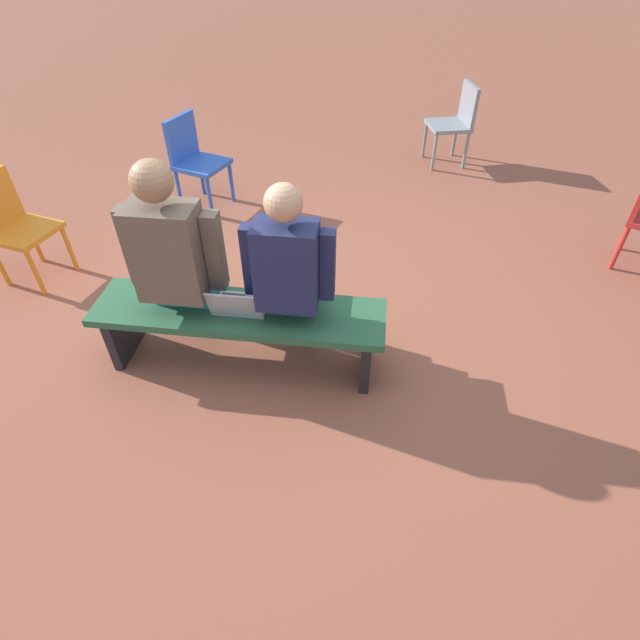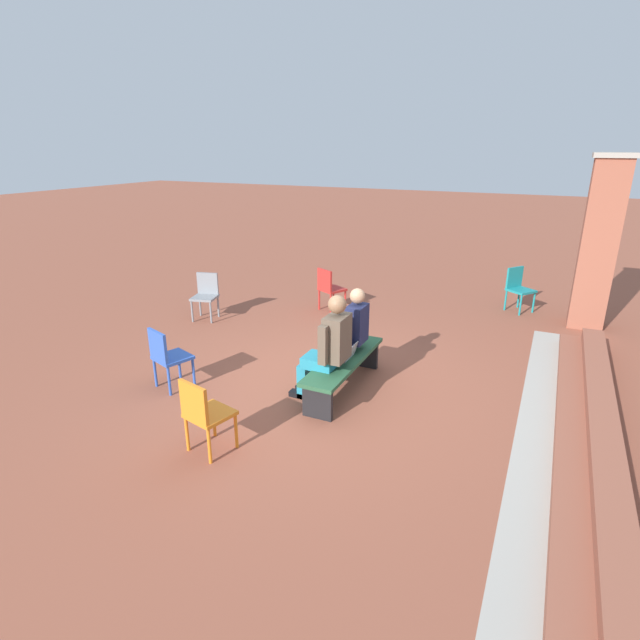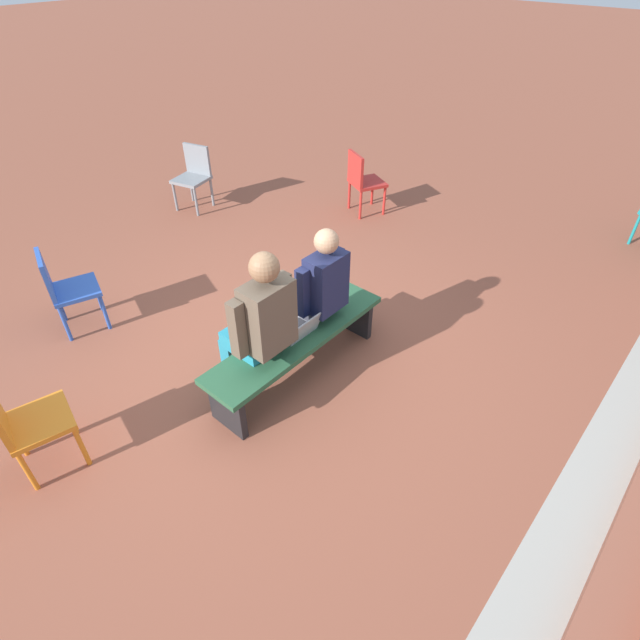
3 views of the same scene
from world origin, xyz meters
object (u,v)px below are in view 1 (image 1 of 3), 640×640
(bench, at_px, (240,321))
(plastic_chair_far_left, at_px, (194,157))
(person_student, at_px, (291,273))
(plastic_chair_foreground, at_px, (456,120))
(laptop, at_px, (239,305))
(person_adult, at_px, (179,260))
(plastic_chair_near_bench_right, at_px, (13,223))

(bench, distance_m, plastic_chair_far_left, 2.31)
(person_student, relative_size, plastic_chair_foreground, 1.56)
(laptop, bearing_deg, bench, -41.04)
(person_adult, xyz_separation_m, plastic_chair_near_bench_right, (1.59, -0.68, -0.26))
(person_adult, relative_size, laptop, 4.37)
(laptop, xyz_separation_m, plastic_chair_foreground, (-1.56, -3.43, -0.02))
(laptop, distance_m, plastic_chair_near_bench_right, 2.09)
(bench, distance_m, laptop, 0.15)
(bench, bearing_deg, person_adult, -11.69)
(person_student, bearing_deg, bench, 11.41)
(plastic_chair_far_left, bearing_deg, plastic_chair_foreground, -152.47)
(person_adult, xyz_separation_m, laptop, (-0.36, 0.08, -0.24))
(bench, height_order, plastic_chair_near_bench_right, plastic_chair_near_bench_right)
(laptop, distance_m, plastic_chair_foreground, 3.76)
(bench, relative_size, plastic_chair_far_left, 2.14)
(laptop, xyz_separation_m, plastic_chair_near_bench_right, (1.94, -0.76, -0.02))
(person_student, height_order, person_adult, person_adult)
(plastic_chair_foreground, bearing_deg, person_adult, 60.26)
(plastic_chair_near_bench_right, distance_m, plastic_chair_far_left, 1.67)
(plastic_chair_foreground, bearing_deg, person_student, 69.61)
(person_student, height_order, plastic_chair_near_bench_right, person_student)
(plastic_chair_near_bench_right, distance_m, plastic_chair_foreground, 4.40)
(plastic_chair_far_left, bearing_deg, person_adult, 106.75)
(plastic_chair_near_bench_right, relative_size, plastic_chair_foreground, 1.00)
(person_student, distance_m, plastic_chair_far_left, 2.41)
(person_adult, distance_m, plastic_chair_near_bench_right, 1.75)
(person_adult, bearing_deg, person_student, 179.56)
(person_adult, xyz_separation_m, plastic_chair_foreground, (-1.91, -3.35, -0.26))
(bench, bearing_deg, person_student, -168.59)
(person_student, bearing_deg, person_adult, -0.44)
(bench, xyz_separation_m, person_adult, (0.34, -0.07, 0.39))
(person_student, xyz_separation_m, plastic_chair_far_left, (1.28, -2.04, -0.22))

